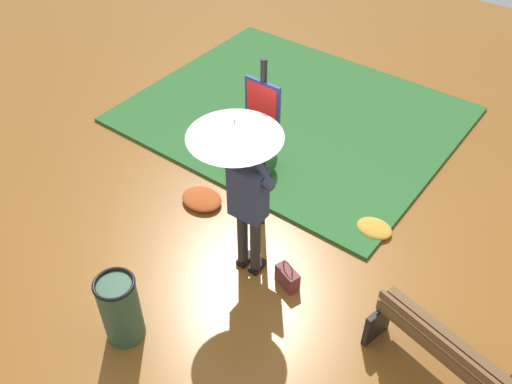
% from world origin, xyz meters
% --- Properties ---
extents(ground_plane, '(18.00, 18.00, 0.00)m').
position_xyz_m(ground_plane, '(0.00, 0.00, 0.00)').
color(ground_plane, brown).
extents(grass_verge, '(4.80, 4.00, 0.05)m').
position_xyz_m(grass_verge, '(1.34, -2.88, 0.03)').
color(grass_verge, '#2D662D').
rests_on(grass_verge, ground_plane).
extents(person_with_umbrella, '(0.96, 0.96, 2.04)m').
position_xyz_m(person_with_umbrella, '(0.08, 0.03, 1.55)').
color(person_with_umbrella, '#2D2823').
rests_on(person_with_umbrella, ground_plane).
extents(info_sign_post, '(0.44, 0.07, 2.30)m').
position_xyz_m(info_sign_post, '(0.31, -0.65, 1.44)').
color(info_sign_post, black).
rests_on(info_sign_post, ground_plane).
extents(handbag, '(0.33, 0.23, 0.37)m').
position_xyz_m(handbag, '(-0.50, -0.03, 0.13)').
color(handbag, brown).
rests_on(handbag, ground_plane).
extents(park_bench, '(1.42, 0.68, 0.75)m').
position_xyz_m(park_bench, '(-2.26, 0.02, 0.40)').
color(park_bench, black).
rests_on(park_bench, ground_plane).
extents(trash_bin, '(0.42, 0.42, 0.83)m').
position_xyz_m(trash_bin, '(0.48, 1.51, 0.42)').
color(trash_bin, '#2D5138').
rests_on(trash_bin, ground_plane).
extents(shrub_cluster, '(0.62, 0.56, 0.50)m').
position_xyz_m(shrub_cluster, '(0.98, -1.41, 0.24)').
color(shrub_cluster, '#285628').
rests_on(shrub_cluster, ground_plane).
extents(leaf_pile_near_person, '(0.56, 0.45, 0.12)m').
position_xyz_m(leaf_pile_near_person, '(1.17, -0.48, 0.06)').
color(leaf_pile_near_person, '#B74C1E').
rests_on(leaf_pile_near_person, ground_plane).
extents(leaf_pile_by_bench, '(0.45, 0.36, 0.10)m').
position_xyz_m(leaf_pile_by_bench, '(-0.89, -1.38, 0.05)').
color(leaf_pile_by_bench, gold).
rests_on(leaf_pile_by_bench, ground_plane).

